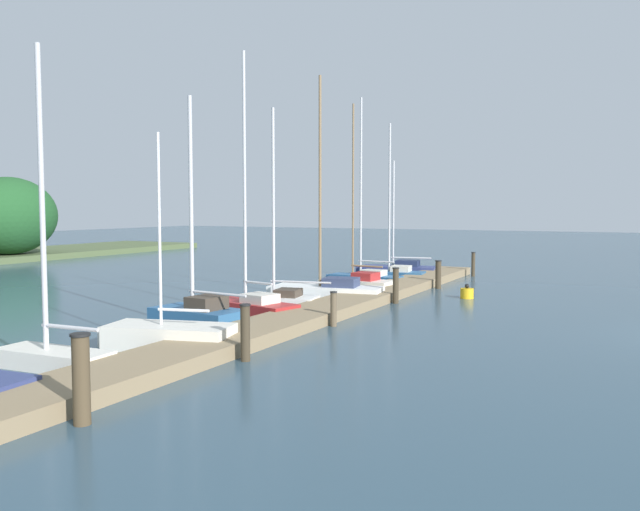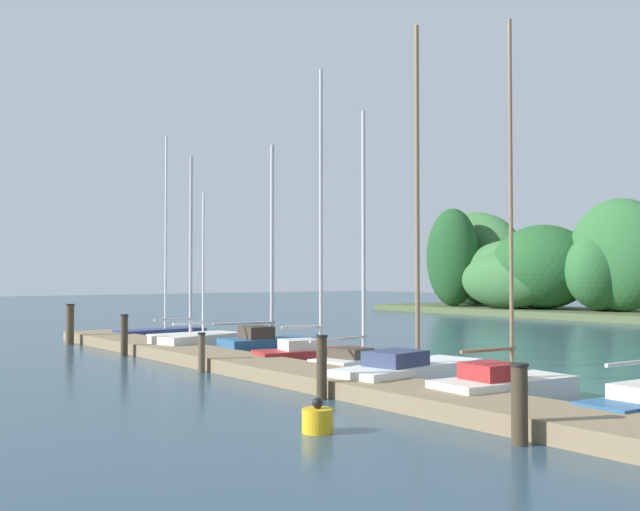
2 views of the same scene
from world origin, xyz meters
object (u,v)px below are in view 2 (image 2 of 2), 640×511
sailboat_4 (316,350)px  mooring_piling_3 (322,367)px  sailboat_3 (268,342)px  mooring_piling_2 (202,352)px  sailboat_6 (413,368)px  sailboat_7 (507,384)px  sailboat_2 (201,342)px  sailboat_5 (361,358)px  mooring_piling_4 (519,404)px  sailboat_0 (163,331)px  mooring_piling_0 (70,324)px  mooring_piling_1 (124,335)px  sailboat_1 (189,332)px  channel_buoy_0 (317,420)px

sailboat_4 → mooring_piling_3: size_ratio=6.44×
sailboat_3 → mooring_piling_2: size_ratio=6.44×
sailboat_6 → sailboat_7: (2.74, -0.08, -0.03)m
mooring_piling_3 → sailboat_2: bearing=166.0°
sailboat_3 → sailboat_5: size_ratio=0.96×
sailboat_4 → mooring_piling_4: 10.21m
sailboat_5 → mooring_piling_3: size_ratio=5.27×
sailboat_7 → sailboat_3: bearing=90.8°
sailboat_3 → mooring_piling_3: sailboat_3 is taller
sailboat_0 → mooring_piling_0: sailboat_0 is taller
mooring_piling_0 → mooring_piling_4: bearing=0.2°
sailboat_3 → sailboat_5: bearing=-84.4°
sailboat_5 → sailboat_6: (2.55, -0.60, 0.03)m
sailboat_5 → mooring_piling_0: 12.77m
mooring_piling_1 → mooring_piling_4: (15.09, 0.00, -0.05)m
sailboat_1 → sailboat_6: sailboat_6 is taller
sailboat_5 → channel_buoy_0: size_ratio=12.27×
mooring_piling_1 → sailboat_6: bearing=16.1°
sailboat_5 → mooring_piling_2: (-2.47, -3.35, 0.15)m
sailboat_4 → sailboat_6: (4.44, -0.55, -0.02)m
sailboat_3 → mooring_piling_0: 8.54m
sailboat_6 → mooring_piling_4: sailboat_6 is taller
mooring_piling_4 → mooring_piling_0: bearing=-179.8°
mooring_piling_3 → sailboat_5: bearing=129.2°
sailboat_1 → sailboat_3: sailboat_1 is taller
mooring_piling_2 → sailboat_1: bearing=155.4°
sailboat_6 → mooring_piling_3: 2.78m
sailboat_6 → mooring_piling_1: (-9.90, -2.86, 0.25)m
sailboat_4 → sailboat_5: sailboat_4 is taller
sailboat_7 → channel_buoy_0: size_ratio=13.72×
sailboat_3 → sailboat_7: sailboat_7 is taller
sailboat_2 → mooring_piling_4: 15.04m
sailboat_2 → mooring_piling_2: sailboat_2 is taller
mooring_piling_3 → mooring_piling_4: mooring_piling_3 is taller
sailboat_7 → mooring_piling_1: 12.95m
sailboat_7 → sailboat_0: bearing=92.6°
sailboat_1 → channel_buoy_0: sailboat_1 is taller
sailboat_2 → sailboat_4: bearing=-94.2°
sailboat_2 → mooring_piling_3: bearing=-117.7°
sailboat_2 → mooring_piling_0: 5.82m
mooring_piling_0 → sailboat_6: bearing=11.2°
sailboat_7 → mooring_piling_1: size_ratio=5.88×
sailboat_1 → mooring_piling_0: 4.33m
sailboat_2 → sailboat_5: sailboat_5 is taller
sailboat_4 → mooring_piling_3: (4.63, -3.32, 0.24)m
sailboat_2 → sailboat_4: (5.20, 0.87, 0.10)m
sailboat_3 → mooring_piling_3: size_ratio=5.08×
sailboat_1 → channel_buoy_0: bearing=-112.1°
mooring_piling_3 → sailboat_7: bearing=46.5°
sailboat_0 → mooring_piling_3: 15.32m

